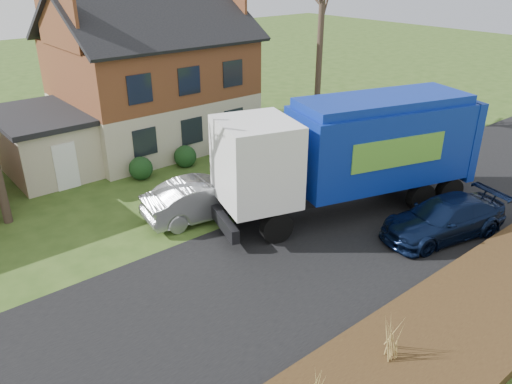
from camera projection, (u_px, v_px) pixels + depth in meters
ground at (308, 257)px, 17.10m from camera, size 120.00×120.00×0.00m
road at (308, 256)px, 17.10m from camera, size 80.00×7.00×0.02m
mulch_verge at (448, 335)px, 13.33m from camera, size 80.00×3.50×0.30m
main_house at (143, 69)px, 25.96m from camera, size 12.95×8.95×9.26m
garbage_truck at (355, 148)px, 19.27m from camera, size 10.97×5.75×4.54m
silver_sedan at (205, 198)px, 19.46m from camera, size 5.02×2.41×1.59m
navy_wagon at (444, 218)px, 18.12m from camera, size 5.25×3.10×1.43m
grass_clump_mid at (391, 337)px, 12.24m from camera, size 0.39×0.32×1.08m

